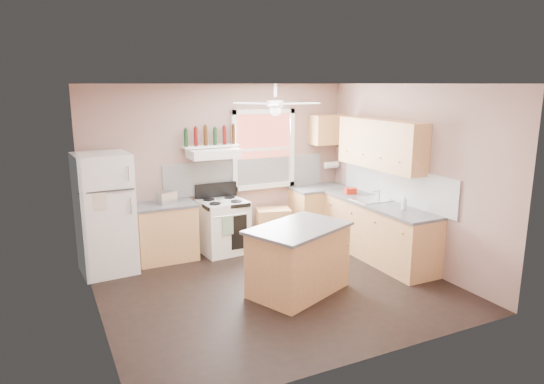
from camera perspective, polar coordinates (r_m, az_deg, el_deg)
name	(u,v)px	position (r m, az deg, el deg)	size (l,w,h in m)	color
floor	(275,286)	(6.72, 0.36, -11.05)	(4.50, 4.50, 0.00)	black
ceiling	(275,84)	(6.15, 0.40, 12.63)	(4.50, 4.50, 0.00)	white
wall_back	(221,166)	(8.13, -5.99, 3.01)	(4.50, 0.05, 2.70)	gray
wall_right	(411,176)	(7.57, 16.00, 1.87)	(0.05, 4.00, 2.70)	gray
wall_left	(90,209)	(5.69, -20.60, -1.91)	(0.05, 4.00, 2.70)	gray
backsplash_back	(247,175)	(8.29, -2.94, 2.02)	(2.90, 0.03, 0.55)	white
backsplash_right	(395,184)	(7.80, 14.24, 0.97)	(0.03, 2.60, 0.55)	white
window_view	(263,149)	(8.34, -1.06, 5.06)	(1.00, 0.02, 1.20)	brown
window_frame	(264,149)	(8.31, -0.98, 5.04)	(1.16, 0.07, 1.36)	white
refrigerator	(105,214)	(7.36, -19.06, -2.43)	(0.74, 0.72, 1.75)	white
base_cabinet_left	(166,233)	(7.75, -12.39, -4.71)	(0.90, 0.60, 0.86)	#B9854D
counter_left	(164,205)	(7.63, -12.55, -1.48)	(0.92, 0.62, 0.04)	#505053
toaster	(167,197)	(7.61, -12.29, -0.64)	(0.28, 0.16, 0.18)	silver
stove	(223,227)	(7.93, -5.77, -4.07)	(0.71, 0.64, 0.86)	white
range_hood	(213,153)	(7.76, -6.93, 4.55)	(0.78, 0.50, 0.14)	white
bottle_shelf	(211,146)	(7.86, -7.24, 5.37)	(0.90, 0.26, 0.03)	white
cart	(273,227)	(8.39, 0.17, -4.10)	(0.56, 0.38, 0.56)	#B9854D
base_cabinet_corner	(320,212)	(8.79, 5.67, -2.38)	(1.00, 0.60, 0.86)	#B9854D
base_cabinet_right	(378,232)	(7.81, 12.34, -4.57)	(0.60, 2.20, 0.86)	#B9854D
counter_corner	(321,188)	(8.69, 5.73, 0.48)	(1.02, 0.62, 0.04)	#505053
counter_right	(379,204)	(7.68, 12.43, -1.37)	(0.62, 2.22, 0.04)	#505053
sink	(371,200)	(7.83, 11.54, -0.95)	(0.55, 0.45, 0.03)	silver
faucet	(379,195)	(7.91, 12.48, -0.30)	(0.03, 0.03, 0.14)	silver
upper_cabinet_right	(381,144)	(7.76, 12.65, 5.52)	(0.33, 1.80, 0.76)	#B9854D
upper_cabinet_corner	(328,130)	(8.75, 6.56, 7.31)	(0.60, 0.33, 0.52)	#B9854D
paper_towel	(331,165)	(8.92, 7.00, 3.19)	(0.12, 0.12, 0.26)	white
island	(298,261)	(6.43, 3.11, -8.08)	(1.24, 0.78, 0.86)	#B9854D
island_top	(299,228)	(6.28, 3.16, -4.23)	(1.31, 0.86, 0.04)	#505053
ceiling_fan_hub	(275,104)	(6.16, 0.40, 10.31)	(0.20, 0.20, 0.08)	white
soap_bottle	(404,202)	(7.30, 15.30, -1.19)	(0.09, 0.09, 0.22)	silver
red_caddy	(351,191)	(8.18, 9.23, 0.13)	(0.18, 0.12, 0.10)	red
wine_bottles	(211,136)	(7.84, -7.22, 6.54)	(0.86, 0.06, 0.31)	#143819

